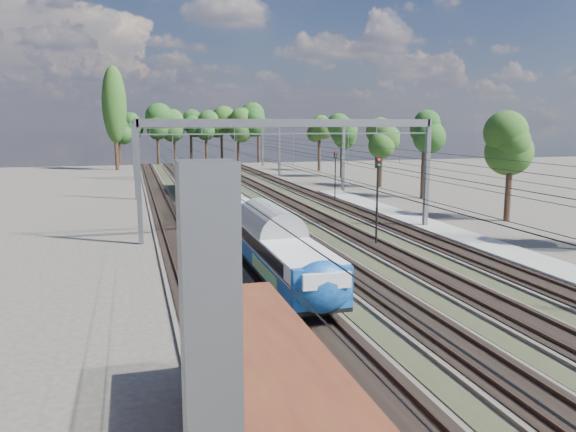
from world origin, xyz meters
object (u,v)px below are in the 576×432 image
object	(u,v)px
emu_train	(219,195)
signal_far	(335,170)
freight_boxcar	(279,426)
worker	(232,171)
signal_near	(377,190)

from	to	relation	value
emu_train	signal_far	bearing A→B (deg)	33.84
freight_boxcar	worker	bearing A→B (deg)	80.82
emu_train	signal_near	distance (m)	16.18
freight_boxcar	emu_train	bearing A→B (deg)	83.27
signal_near	worker	bearing A→B (deg)	89.37
signal_near	freight_boxcar	bearing A→B (deg)	-120.26
worker	signal_near	world-z (taller)	signal_near
worker	signal_near	distance (m)	55.22
signal_near	signal_far	world-z (taller)	signal_near
worker	signal_far	distance (m)	32.84
signal_near	signal_far	xyz separation A→B (m)	(5.37, 22.98, -0.53)
emu_train	freight_boxcar	distance (m)	38.41
emu_train	signal_far	xyz separation A→B (m)	(14.59, 9.78, 1.13)
emu_train	worker	bearing A→B (deg)	78.62
freight_boxcar	signal_far	distance (m)	51.61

